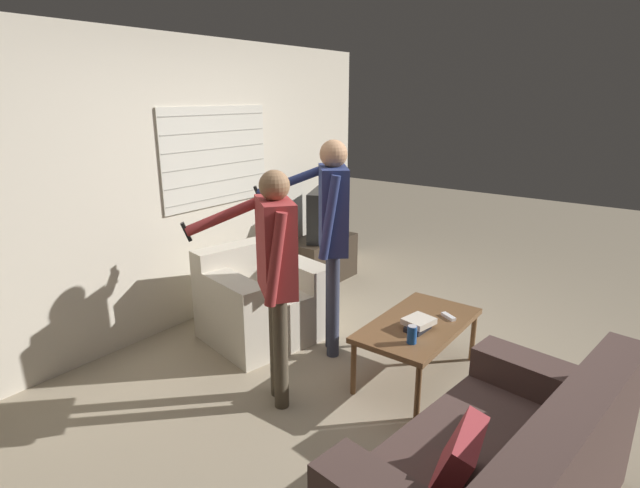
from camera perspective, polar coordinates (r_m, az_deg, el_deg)
ground_plane at (r=3.81m, az=5.99°, el=-16.08°), size 16.00×16.00×0.00m
wall_back at (r=4.65m, az=-15.43°, el=6.51°), size 5.20×0.08×2.55m
couch_blue at (r=2.74m, az=19.91°, el=-23.87°), size 1.71×1.05×0.85m
armchair_beige at (r=4.42m, az=-6.75°, el=-6.44°), size 1.08×0.99×0.79m
coffee_table at (r=3.81m, az=11.17°, el=-9.34°), size 1.05×0.58×0.44m
tv_stand at (r=5.70m, az=0.17°, el=-1.74°), size 0.84×0.44×0.51m
tv at (r=5.56m, az=0.14°, el=3.41°), size 0.66×0.46×0.55m
person_left_standing at (r=3.23m, az=-5.22°, el=-2.06°), size 0.54×0.78×1.62m
person_right_standing at (r=3.87m, az=1.31°, el=2.53°), size 0.52×0.86×1.74m
book_stack at (r=3.67m, az=11.18°, el=-8.91°), size 0.24×0.21×0.08m
soda_can at (r=3.47m, az=10.46°, el=-10.14°), size 0.07×0.07×0.13m
spare_remote at (r=3.91m, az=14.47°, el=-8.02°), size 0.10×0.13×0.02m
floor_fan at (r=5.17m, az=-4.01°, el=-4.18°), size 0.35×0.20×0.44m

